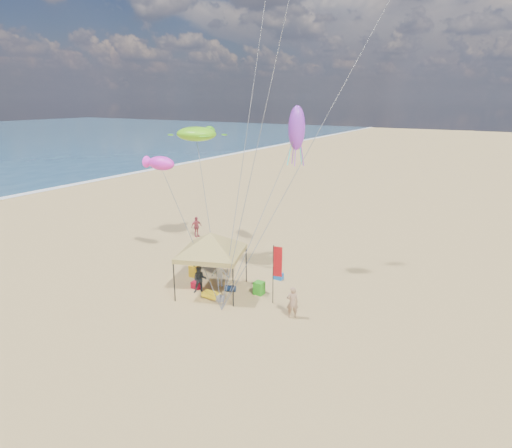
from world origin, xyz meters
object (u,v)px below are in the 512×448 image
object	(u,v)px
cooler_blue	(278,276)
chair_yellow	(194,271)
beach_cart	(211,295)
person_near_a	(292,302)
canopy_tent	(211,235)
person_far_a	(196,227)
person_near_c	(220,273)
chair_green	(259,288)
feather_flag	(276,265)
cooler_red	(196,285)
person_near_b	(200,279)

from	to	relation	value
cooler_blue	chair_yellow	xyz separation A→B (m)	(-4.50, -2.21, 0.16)
beach_cart	person_near_a	distance (m)	4.69
canopy_tent	person_far_a	size ratio (longest dim) A/B	3.78
cooler_blue	person_near_c	size ratio (longest dim) A/B	0.34
cooler_blue	beach_cart	xyz separation A→B (m)	(-1.87, -4.10, 0.01)
cooler_blue	chair_green	bearing A→B (deg)	-88.47
feather_flag	chair_green	size ratio (longest dim) A/B	4.55
canopy_tent	chair_green	xyz separation A→B (m)	(2.40, 1.01, -2.92)
chair_yellow	person_far_a	world-z (taller)	person_far_a
chair_green	feather_flag	bearing A→B (deg)	-21.67
chair_yellow	beach_cart	size ratio (longest dim) A/B	0.78
cooler_blue	beach_cart	distance (m)	4.50
feather_flag	person_near_c	world-z (taller)	feather_flag
cooler_red	person_near_a	bearing A→B (deg)	-2.49
chair_green	person_near_c	bearing A→B (deg)	-174.67
chair_green	beach_cart	size ratio (longest dim) A/B	0.78
person_near_a	person_far_a	distance (m)	14.31
person_near_a	chair_green	bearing A→B (deg)	-61.08
cooler_blue	person_near_a	bearing A→B (deg)	-53.52
feather_flag	chair_yellow	bearing A→B (deg)	173.75
chair_yellow	person_near_a	bearing A→B (deg)	-12.02
cooler_red	cooler_blue	bearing A→B (deg)	46.32
chair_green	person_near_c	world-z (taller)	person_near_c
chair_yellow	person_near_c	xyz separation A→B (m)	(2.13, -0.34, 0.45)
chair_yellow	person_far_a	distance (m)	7.82
person_near_a	person_near_c	world-z (taller)	person_near_a
cooler_red	beach_cart	distance (m)	1.58
chair_yellow	person_near_c	bearing A→B (deg)	-9.17
canopy_tent	chair_green	distance (m)	3.91
canopy_tent	person_near_b	xyz separation A→B (m)	(-0.46, -0.50, -2.49)
canopy_tent	feather_flag	distance (m)	3.92
chair_yellow	person_near_b	bearing A→B (deg)	-43.69
beach_cart	canopy_tent	bearing A→B (deg)	121.26
person_near_b	cooler_blue	bearing A→B (deg)	17.18
person_far_a	person_near_c	bearing A→B (deg)	-116.64
person_near_a	person_near_c	distance (m)	5.28
person_near_c	chair_yellow	bearing A→B (deg)	-27.68
person_near_b	person_near_c	distance (m)	1.35
chair_yellow	feather_flag	bearing A→B (deg)	-6.25
chair_green	person_near_b	bearing A→B (deg)	-152.20
person_near_b	beach_cart	bearing A→B (deg)	-52.72
person_near_a	person_far_a	bearing A→B (deg)	-66.05
feather_flag	person_near_b	xyz separation A→B (m)	(-4.18, -0.98, -1.35)
cooler_blue	chair_green	size ratio (longest dim) A/B	0.77
feather_flag	cooler_red	xyz separation A→B (m)	(-4.72, -0.64, -1.93)
canopy_tent	chair_yellow	xyz separation A→B (m)	(-2.17, 1.13, -2.92)
person_near_b	feather_flag	bearing A→B (deg)	-23.49
beach_cart	person_near_b	world-z (taller)	person_near_b
cooler_red	feather_flag	bearing A→B (deg)	7.71
chair_yellow	person_near_a	world-z (taller)	person_near_a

